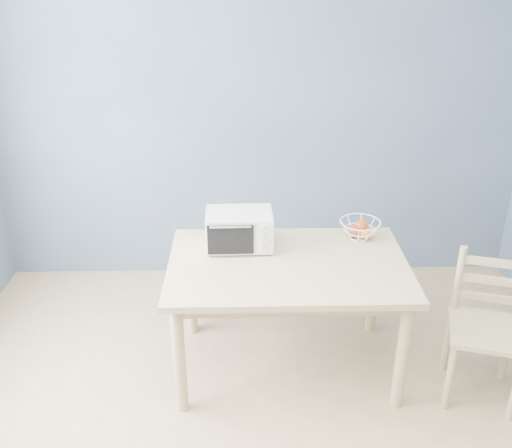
{
  "coord_description": "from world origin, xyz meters",
  "views": [
    {
      "loc": [
        -0.11,
        -1.85,
        2.4
      ],
      "look_at": [
        -0.04,
        1.19,
        0.93
      ],
      "focal_mm": 40.0,
      "sensor_mm": 36.0,
      "label": 1
    }
  ],
  "objects_px": {
    "toaster_oven": "(237,229)",
    "fruit_basket": "(360,229)",
    "dining_table": "(288,277)",
    "dining_chair": "(485,329)"
  },
  "relations": [
    {
      "from": "fruit_basket",
      "to": "dining_chair",
      "type": "bearing_deg",
      "value": -39.95
    },
    {
      "from": "fruit_basket",
      "to": "dining_chair",
      "type": "relative_size",
      "value": 0.36
    },
    {
      "from": "dining_table",
      "to": "dining_chair",
      "type": "relative_size",
      "value": 1.6
    },
    {
      "from": "fruit_basket",
      "to": "dining_table",
      "type": "bearing_deg",
      "value": -147.19
    },
    {
      "from": "toaster_oven",
      "to": "fruit_basket",
      "type": "height_order",
      "value": "toaster_oven"
    },
    {
      "from": "toaster_oven",
      "to": "fruit_basket",
      "type": "distance_m",
      "value": 0.78
    },
    {
      "from": "dining_chair",
      "to": "toaster_oven",
      "type": "bearing_deg",
      "value": 179.31
    },
    {
      "from": "dining_table",
      "to": "dining_chair",
      "type": "height_order",
      "value": "dining_chair"
    },
    {
      "from": "toaster_oven",
      "to": "fruit_basket",
      "type": "bearing_deg",
      "value": 6.83
    },
    {
      "from": "dining_table",
      "to": "toaster_oven",
      "type": "relative_size",
      "value": 3.47
    }
  ]
}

